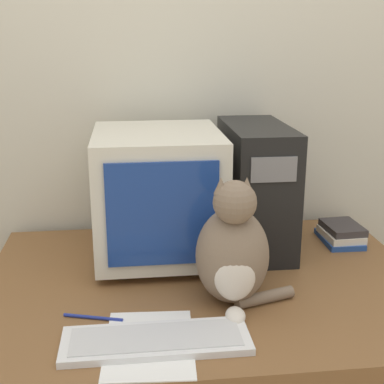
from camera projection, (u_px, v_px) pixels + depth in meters
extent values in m
cube|color=beige|center=(185.00, 87.00, 1.97)|extent=(7.00, 0.05, 2.50)
cube|color=brown|center=(204.00, 384.00, 1.71)|extent=(1.32, 0.95, 0.73)
cube|color=beige|center=(159.00, 251.00, 1.78)|extent=(0.28, 0.26, 0.02)
cube|color=beige|center=(158.00, 192.00, 1.72)|extent=(0.40, 0.44, 0.39)
cube|color=navy|center=(163.00, 214.00, 1.51)|extent=(0.32, 0.01, 0.30)
cube|color=black|center=(256.00, 187.00, 1.80)|extent=(0.20, 0.42, 0.42)
cube|color=slate|center=(274.00, 170.00, 1.57)|extent=(0.14, 0.01, 0.08)
cube|color=silver|center=(156.00, 341.00, 1.27)|extent=(0.45, 0.15, 0.02)
cube|color=silver|center=(156.00, 337.00, 1.27)|extent=(0.40, 0.12, 0.00)
ellipsoid|color=#7A6651|center=(232.00, 256.00, 1.45)|extent=(0.22, 0.23, 0.27)
ellipsoid|color=beige|center=(235.00, 275.00, 1.38)|extent=(0.12, 0.07, 0.15)
sphere|color=#7A6651|center=(235.00, 202.00, 1.37)|extent=(0.13, 0.13, 0.11)
cone|color=#7A6651|center=(221.00, 186.00, 1.35)|extent=(0.04, 0.04, 0.04)
cone|color=#7A6651|center=(247.00, 185.00, 1.35)|extent=(0.04, 0.04, 0.04)
ellipsoid|color=beige|center=(235.00, 316.00, 1.37)|extent=(0.06, 0.08, 0.04)
cylinder|color=#7A6651|center=(265.00, 297.00, 1.46)|extent=(0.18, 0.08, 0.03)
cube|color=#234793|center=(339.00, 239.00, 1.89)|extent=(0.13, 0.19, 0.02)
cube|color=beige|center=(341.00, 234.00, 1.88)|extent=(0.13, 0.16, 0.02)
cube|color=#383333|center=(343.00, 227.00, 1.88)|extent=(0.12, 0.16, 0.02)
cylinder|color=navy|center=(93.00, 317.00, 1.39)|extent=(0.16, 0.05, 0.01)
cube|color=white|center=(149.00, 343.00, 1.28)|extent=(0.23, 0.31, 0.00)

